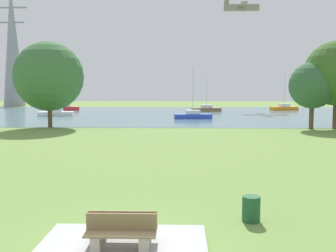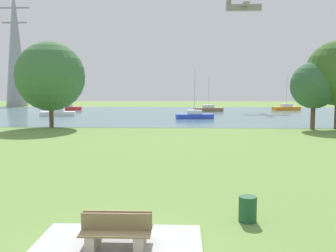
{
  "view_description": "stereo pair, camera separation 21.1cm",
  "coord_description": "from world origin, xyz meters",
  "px_view_note": "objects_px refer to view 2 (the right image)",
  "views": [
    {
      "loc": [
        1.5,
        -9.91,
        4.21
      ],
      "look_at": [
        0.67,
        16.38,
        1.57
      ],
      "focal_mm": 42.68,
      "sensor_mm": 36.0,
      "label": 1
    },
    {
      "loc": [
        1.71,
        -9.91,
        4.21
      ],
      "look_at": [
        0.67,
        16.38,
        1.57
      ],
      "focal_mm": 42.68,
      "sensor_mm": 36.0,
      "label": 2
    }
  ],
  "objects_px": {
    "sailboat_red": "(67,108)",
    "bench_facing_inland": "(115,236)",
    "litter_bin": "(248,209)",
    "sailboat_orange": "(286,108)",
    "bench_facing_water": "(119,228)",
    "tree_east_near": "(314,85)",
    "tree_west_near": "(50,76)",
    "electricity_pylon": "(15,45)",
    "sailboat_blue": "(195,115)",
    "sailboat_brown": "(208,109)",
    "sailboat_white": "(58,113)",
    "light_aircraft": "(243,7)"
  },
  "relations": [
    {
      "from": "sailboat_red",
      "to": "bench_facing_inland",
      "type": "bearing_deg",
      "value": -72.57
    },
    {
      "from": "litter_bin",
      "to": "sailboat_orange",
      "type": "xyz_separation_m",
      "value": [
        15.89,
        58.09,
        0.05
      ]
    },
    {
      "from": "sailboat_red",
      "to": "bench_facing_water",
      "type": "bearing_deg",
      "value": -72.42
    },
    {
      "from": "bench_facing_water",
      "to": "tree_east_near",
      "type": "relative_size",
      "value": 0.28
    },
    {
      "from": "bench_facing_inland",
      "to": "tree_west_near",
      "type": "relative_size",
      "value": 0.21
    },
    {
      "from": "tree_west_near",
      "to": "electricity_pylon",
      "type": "height_order",
      "value": "electricity_pylon"
    },
    {
      "from": "bench_facing_inland",
      "to": "tree_east_near",
      "type": "distance_m",
      "value": 33.11
    },
    {
      "from": "sailboat_orange",
      "to": "sailboat_blue",
      "type": "distance_m",
      "value": 24.98
    },
    {
      "from": "bench_facing_water",
      "to": "tree_west_near",
      "type": "distance_m",
      "value": 32.7
    },
    {
      "from": "sailboat_blue",
      "to": "sailboat_red",
      "type": "bearing_deg",
      "value": 141.4
    },
    {
      "from": "litter_bin",
      "to": "tree_west_near",
      "type": "distance_m",
      "value": 32.49
    },
    {
      "from": "litter_bin",
      "to": "sailboat_orange",
      "type": "bearing_deg",
      "value": 74.7
    },
    {
      "from": "tree_east_near",
      "to": "electricity_pylon",
      "type": "bearing_deg",
      "value": 137.51
    },
    {
      "from": "sailboat_orange",
      "to": "sailboat_brown",
      "type": "height_order",
      "value": "sailboat_orange"
    },
    {
      "from": "bench_facing_water",
      "to": "bench_facing_inland",
      "type": "height_order",
      "value": "same"
    },
    {
      "from": "sailboat_brown",
      "to": "sailboat_white",
      "type": "bearing_deg",
      "value": -153.02
    },
    {
      "from": "litter_bin",
      "to": "sailboat_brown",
      "type": "distance_m",
      "value": 54.41
    },
    {
      "from": "bench_facing_water",
      "to": "sailboat_white",
      "type": "relative_size",
      "value": 0.28
    },
    {
      "from": "sailboat_blue",
      "to": "sailboat_brown",
      "type": "bearing_deg",
      "value": 79.83
    },
    {
      "from": "litter_bin",
      "to": "light_aircraft",
      "type": "height_order",
      "value": "light_aircraft"
    },
    {
      "from": "electricity_pylon",
      "to": "bench_facing_inland",
      "type": "bearing_deg",
      "value": -65.5
    },
    {
      "from": "sailboat_white",
      "to": "sailboat_red",
      "type": "relative_size",
      "value": 0.82
    },
    {
      "from": "tree_west_near",
      "to": "litter_bin",
      "type": "bearing_deg",
      "value": -61.02
    },
    {
      "from": "bench_facing_water",
      "to": "sailboat_brown",
      "type": "xyz_separation_m",
      "value": [
        5.81,
        56.36,
        -0.02
      ]
    },
    {
      "from": "bench_facing_water",
      "to": "tree_west_near",
      "type": "xyz_separation_m",
      "value": [
        -11.86,
        30.11,
        4.71
      ]
    },
    {
      "from": "bench_facing_water",
      "to": "sailboat_brown",
      "type": "height_order",
      "value": "sailboat_brown"
    },
    {
      "from": "bench_facing_water",
      "to": "sailboat_red",
      "type": "distance_m",
      "value": 61.51
    },
    {
      "from": "tree_west_near",
      "to": "light_aircraft",
      "type": "distance_m",
      "value": 44.85
    },
    {
      "from": "bench_facing_water",
      "to": "electricity_pylon",
      "type": "xyz_separation_m",
      "value": [
        -33.43,
        72.81,
        12.22
      ]
    },
    {
      "from": "tree_west_near",
      "to": "tree_east_near",
      "type": "distance_m",
      "value": 26.19
    },
    {
      "from": "sailboat_orange",
      "to": "sailboat_blue",
      "type": "height_order",
      "value": "sailboat_blue"
    },
    {
      "from": "light_aircraft",
      "to": "sailboat_brown",
      "type": "bearing_deg",
      "value": -127.32
    },
    {
      "from": "bench_facing_water",
      "to": "sailboat_white",
      "type": "xyz_separation_m",
      "value": [
        -16.02,
        45.25,
        -0.01
      ]
    },
    {
      "from": "litter_bin",
      "to": "tree_east_near",
      "type": "relative_size",
      "value": 0.12
    },
    {
      "from": "sailboat_orange",
      "to": "sailboat_white",
      "type": "distance_m",
      "value": 38.59
    },
    {
      "from": "bench_facing_water",
      "to": "sailboat_blue",
      "type": "distance_m",
      "value": 41.44
    },
    {
      "from": "electricity_pylon",
      "to": "sailboat_blue",
      "type": "bearing_deg",
      "value": -40.75
    },
    {
      "from": "tree_west_near",
      "to": "bench_facing_inland",
      "type": "bearing_deg",
      "value": -68.85
    },
    {
      "from": "litter_bin",
      "to": "sailboat_orange",
      "type": "relative_size",
      "value": 0.13
    },
    {
      "from": "bench_facing_water",
      "to": "litter_bin",
      "type": "bearing_deg",
      "value": 28.3
    },
    {
      "from": "litter_bin",
      "to": "electricity_pylon",
      "type": "relative_size",
      "value": 0.03
    },
    {
      "from": "electricity_pylon",
      "to": "litter_bin",
      "type": "bearing_deg",
      "value": -62.32
    },
    {
      "from": "bench_facing_water",
      "to": "electricity_pylon",
      "type": "height_order",
      "value": "electricity_pylon"
    },
    {
      "from": "sailboat_red",
      "to": "tree_west_near",
      "type": "bearing_deg",
      "value": -76.74
    },
    {
      "from": "sailboat_blue",
      "to": "litter_bin",
      "type": "bearing_deg",
      "value": -89.13
    },
    {
      "from": "sailboat_orange",
      "to": "light_aircraft",
      "type": "xyz_separation_m",
      "value": [
        -7.02,
        5.16,
        18.13
      ]
    },
    {
      "from": "sailboat_orange",
      "to": "light_aircraft",
      "type": "relative_size",
      "value": 0.74
    },
    {
      "from": "tree_west_near",
      "to": "light_aircraft",
      "type": "relative_size",
      "value": 1.03
    },
    {
      "from": "sailboat_blue",
      "to": "tree_west_near",
      "type": "xyz_separation_m",
      "value": [
        -14.97,
        -11.21,
        4.72
      ]
    },
    {
      "from": "sailboat_white",
      "to": "sailboat_red",
      "type": "height_order",
      "value": "sailboat_red"
    }
  ]
}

